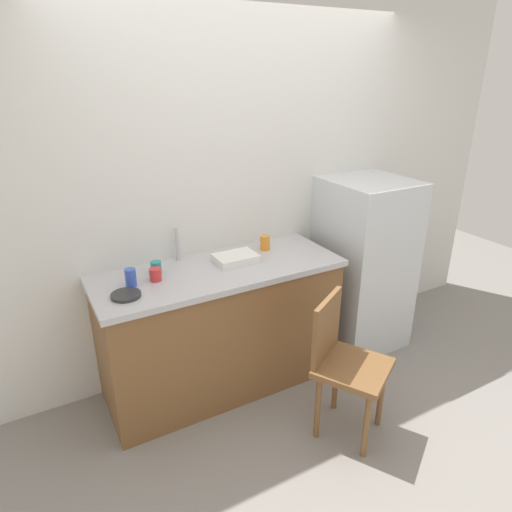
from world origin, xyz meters
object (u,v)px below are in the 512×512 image
refrigerator (363,264)px  chair (344,361)px  hotplate (126,295)px  cup_blue (131,277)px  cup_orange (265,243)px  dish_tray (236,258)px  cup_teal (156,268)px  cup_red (155,275)px

refrigerator → chair: 1.10m
hotplate → cup_blue: (0.06, 0.12, 0.04)m
hotplate → cup_orange: bearing=12.9°
dish_tray → cup_teal: (-0.53, 0.07, 0.02)m
dish_tray → cup_orange: bearing=18.3°
refrigerator → chair: size_ratio=1.53×
cup_red → cup_blue: bearing=-179.9°
refrigerator → cup_blue: (-1.81, 0.03, 0.29)m
hotplate → dish_tray: bearing=10.9°
chair → cup_orange: size_ratio=8.54×
dish_tray → hotplate: dish_tray is taller
hotplate → cup_blue: bearing=62.7°
refrigerator → cup_orange: bearing=170.1°
chair → cup_red: (-0.88, 0.77, 0.45)m
chair → cup_teal: size_ratio=10.83×
refrigerator → cup_orange: (-0.82, 0.14, 0.29)m
dish_tray → cup_blue: bearing=-178.1°
cup_blue → chair: bearing=-37.1°
cup_orange → cup_blue: 1.00m
refrigerator → dish_tray: 1.14m
dish_tray → cup_orange: cup_orange is taller
chair → cup_red: size_ratio=11.22×
chair → dish_tray: 0.96m
chair → cup_teal: 1.29m
hotplate → cup_red: (0.21, 0.12, 0.03)m
dish_tray → hotplate: bearing=-169.1°
chair → cup_blue: bearing=112.3°
cup_red → chair: bearing=-41.5°
cup_teal → dish_tray: bearing=-7.9°
refrigerator → cup_teal: bearing=175.7°
dish_tray → cup_orange: (0.28, 0.09, 0.03)m
refrigerator → cup_teal: 1.66m
chair → hotplate: size_ratio=5.24×
dish_tray → refrigerator: bearing=-2.6°
cup_red → cup_orange: bearing=7.9°
hotplate → cup_red: 0.25m
dish_tray → cup_red: bearing=-177.6°
chair → cup_orange: bearing=61.5°
chair → cup_teal: bearing=103.4°
refrigerator → hotplate: refrigerator is taller
dish_tray → cup_blue: (-0.71, -0.02, 0.03)m
cup_blue → cup_orange: bearing=6.7°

